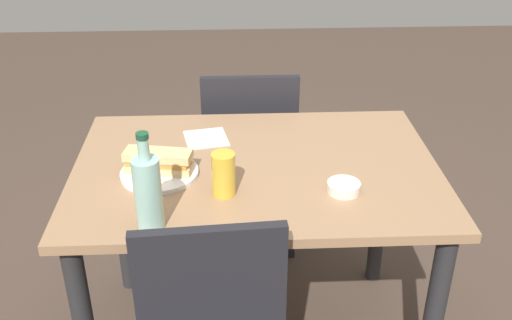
% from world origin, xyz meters
% --- Properties ---
extents(dining_table, '(1.15, 0.79, 0.75)m').
position_xyz_m(dining_table, '(0.00, 0.00, 0.63)').
color(dining_table, '#997251').
rests_on(dining_table, ground).
extents(chair_far, '(0.40, 0.40, 0.86)m').
position_xyz_m(chair_far, '(-0.00, 0.59, 0.49)').
color(chair_far, black).
rests_on(chair_far, ground).
extents(plate_near, '(0.24, 0.24, 0.01)m').
position_xyz_m(plate_near, '(-0.30, -0.05, 0.76)').
color(plate_near, white).
rests_on(plate_near, dining_table).
extents(baguette_sandwich_near, '(0.21, 0.11, 0.07)m').
position_xyz_m(baguette_sandwich_near, '(-0.30, -0.05, 0.80)').
color(baguette_sandwich_near, '#DBB77A').
rests_on(baguette_sandwich_near, plate_near).
extents(knife_near, '(0.17, 0.08, 0.01)m').
position_xyz_m(knife_near, '(-0.30, 0.01, 0.77)').
color(knife_near, silver).
rests_on(knife_near, plate_near).
extents(water_bottle, '(0.07, 0.07, 0.28)m').
position_xyz_m(water_bottle, '(-0.30, -0.32, 0.86)').
color(water_bottle, '#99C6B7').
rests_on(water_bottle, dining_table).
extents(beer_glass, '(0.07, 0.07, 0.13)m').
position_xyz_m(beer_glass, '(-0.10, -0.16, 0.82)').
color(beer_glass, gold).
rests_on(beer_glass, dining_table).
extents(olive_bowl, '(0.10, 0.10, 0.03)m').
position_xyz_m(olive_bowl, '(0.25, -0.17, 0.77)').
color(olive_bowl, silver).
rests_on(olive_bowl, dining_table).
extents(paper_napkin, '(0.16, 0.16, 0.00)m').
position_xyz_m(paper_napkin, '(-0.16, 0.19, 0.75)').
color(paper_napkin, white).
rests_on(paper_napkin, dining_table).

